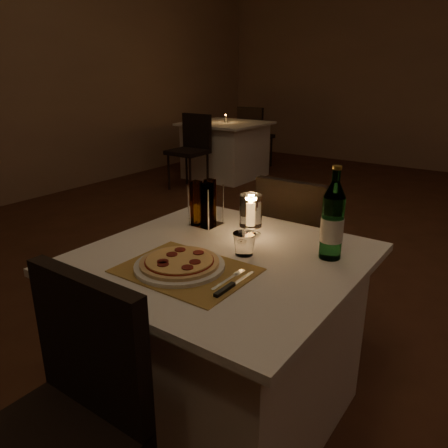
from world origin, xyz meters
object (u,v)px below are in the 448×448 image
Objects in this scene: pizza at (179,262)px; water_bottle at (332,222)px; neighbor_table_left at (226,150)px; chair_far at (301,244)px; plate at (180,266)px; tumbler at (244,244)px; hurricane_candle at (251,212)px; chair_near at (65,408)px; main_table at (221,338)px.

pizza is 0.80× the size of water_bottle.
chair_far is at bearing -49.01° from neighbor_table_left.
tumbler reaches higher than plate.
pizza is 0.43m from hurricane_candle.
chair_near is 5.04m from neighbor_table_left.
plate is at bearing -116.40° from tumbler.
chair_far is 0.70m from tumbler.
water_bottle reaches higher than pizza.
main_table is at bearing -55.08° from neighbor_table_left.
chair_near is 1.43m from chair_far.
plate is at bearing -56.89° from neighbor_table_left.
plate is at bearing -105.52° from main_table.
tumbler is 0.33m from water_bottle.
tumbler is 0.21m from hurricane_candle.
chair_near is 0.81m from tumbler.
tumbler is at bearing -53.94° from neighbor_table_left.
hurricane_candle is at bearing 91.09° from chair_near.
hurricane_candle reaches higher than plate.
hurricane_candle is (-0.02, -0.48, 0.30)m from chair_far.
chair_far is at bearing 87.82° from hurricane_candle.
neighbor_table_left is at bearing 120.27° from chair_near.
neighbor_table_left is (-2.54, 3.64, 0.00)m from main_table.
tumbler is 4.45m from neighbor_table_left.
neighbor_table_left is (-2.54, 2.92, -0.18)m from chair_far.
main_table is at bearing -147.41° from water_bottle.
neighbor_table_left is at bearing 123.11° from plate.
pizza is at bearing -105.52° from main_table.
main_table is 0.74m from chair_far.
tumbler is at bearing 39.90° from main_table.
chair_far is at bearing 90.00° from main_table.
chair_near is 2.81× the size of plate.
water_bottle reaches higher than neighbor_table_left.
neighbor_table_left is at bearing 123.11° from pizza.
tumbler is at bearing -149.41° from water_bottle.
hurricane_candle reaches higher than main_table.
chair_far is 0.92m from pizza.
neighbor_table_left is at bearing 124.92° from main_table.
chair_near is at bearing -59.73° from neighbor_table_left.
plate is at bearing -134.53° from water_bottle.
chair_near reaches higher than main_table.
chair_far reaches higher than neighbor_table_left.
hurricane_candle is at bearing 176.98° from water_bottle.
water_bottle reaches higher than tumbler.
hurricane_candle is (-0.36, 0.02, -0.03)m from water_bottle.
tumbler is 0.48× the size of hurricane_candle.
chair_near is at bearing -84.66° from pizza.
plate is at bearing -93.20° from chair_far.
neighbor_table_left is (-2.49, 3.82, -0.39)m from pizza.
chair_near is at bearing -88.91° from hurricane_candle.
main_table is at bearing 74.48° from plate.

